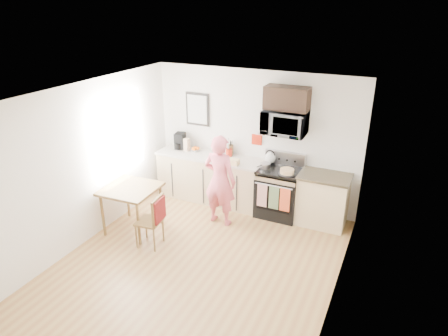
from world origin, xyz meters
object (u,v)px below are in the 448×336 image
at_px(microwave, 285,123).
at_px(cake, 287,172).
at_px(dining_table, 131,193).
at_px(chair, 156,215).
at_px(person, 220,180).
at_px(range, 279,193).

relative_size(microwave, cake, 2.57).
distance_m(dining_table, cake, 2.70).
height_order(microwave, chair, microwave).
height_order(dining_table, chair, chair).
bearing_deg(dining_table, chair, -21.51).
xyz_separation_m(microwave, chair, (-1.46, -1.94, -1.19)).
relative_size(person, dining_table, 1.92).
distance_m(dining_table, chair, 0.72).
xyz_separation_m(person, chair, (-0.60, -1.13, -0.25)).
bearing_deg(range, chair, -128.56).
height_order(range, dining_table, range).
distance_m(microwave, person, 1.51).
relative_size(range, chair, 1.30).
bearing_deg(chair, range, 44.73).
bearing_deg(chair, microwave, 46.27).
relative_size(dining_table, cake, 2.92).
bearing_deg(chair, person, 55.28).
xyz_separation_m(microwave, dining_table, (-2.12, -1.68, -1.05)).
distance_m(person, dining_table, 1.53).
relative_size(chair, cake, 3.02).
relative_size(range, cake, 3.94).
distance_m(range, chair, 2.35).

